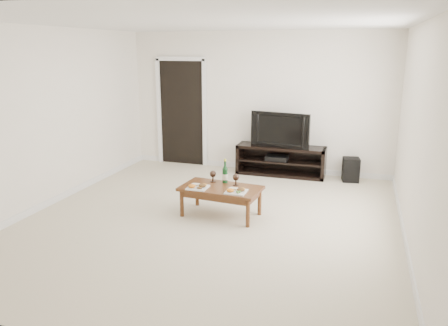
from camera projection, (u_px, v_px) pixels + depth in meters
floor at (210, 220)px, 5.99m from camera, size 5.50×5.50×0.00m
back_wall at (258, 102)px, 8.21m from camera, size 5.00×0.04×2.60m
ceiling at (208, 20)px, 5.32m from camera, size 5.00×5.50×0.04m
doorway at (182, 113)px, 8.70m from camera, size 0.90×0.02×2.05m
media_console at (281, 161)px, 8.07m from camera, size 1.62×0.45×0.55m
television at (282, 129)px, 7.92m from camera, size 1.11×0.33×0.63m
av_receiver at (277, 158)px, 8.07m from camera, size 0.40×0.30×0.08m
subwoofer at (351, 170)px, 7.71m from camera, size 0.32×0.32×0.42m
coffee_table at (221, 201)px, 6.11m from camera, size 1.15×0.70×0.42m
plate_left at (198, 186)px, 6.01m from camera, size 0.27×0.27×0.07m
plate_right at (236, 190)px, 5.83m from camera, size 0.27×0.27×0.07m
wine_bottle at (225, 171)px, 6.22m from camera, size 0.07×0.07×0.35m
goblet_left at (213, 176)px, 6.27m from camera, size 0.09×0.09×0.17m
goblet_right at (236, 180)px, 6.11m from camera, size 0.09×0.09×0.17m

